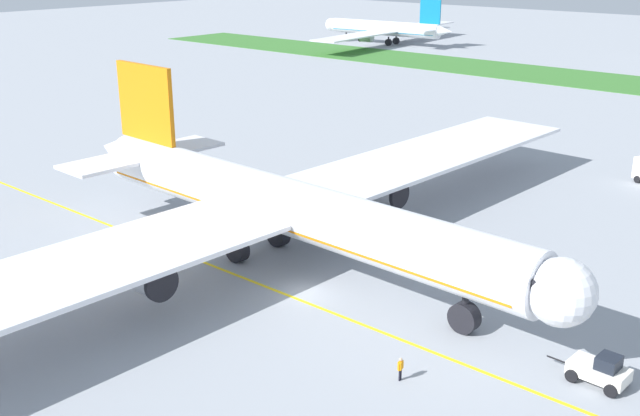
# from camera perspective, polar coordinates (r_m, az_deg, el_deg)

# --- Properties ---
(ground_plane) EXTENTS (600.00, 600.00, 0.00)m
(ground_plane) POSITION_cam_1_polar(r_m,az_deg,el_deg) (65.48, -1.01, -6.37)
(ground_plane) COLOR #9399A0
(ground_plane) RESTS_ON ground
(apron_taxi_line) EXTENTS (280.00, 0.36, 0.01)m
(apron_taxi_line) POSITION_cam_1_polar(r_m,az_deg,el_deg) (64.51, -1.88, -6.78)
(apron_taxi_line) COLOR yellow
(apron_taxi_line) RESTS_ON ground
(airliner_foreground) EXTENTS (59.46, 96.27, 16.49)m
(airliner_foreground) POSITION_cam_1_polar(r_m,az_deg,el_deg) (69.73, -3.06, 0.20)
(airliner_foreground) COLOR white
(airliner_foreground) RESTS_ON ground
(pushback_tug) EXTENTS (5.71, 2.56, 2.25)m
(pushback_tug) POSITION_cam_1_polar(r_m,az_deg,el_deg) (55.70, 20.30, -11.35)
(pushback_tug) COLOR white
(pushback_tug) RESTS_ON ground
(ground_crew_wingwalker_port) EXTENTS (0.33, 0.59, 1.71)m
(ground_crew_wingwalker_port) POSITION_cam_1_polar(r_m,az_deg,el_deg) (53.00, 6.06, -11.77)
(ground_crew_wingwalker_port) COLOR black
(ground_crew_wingwalker_port) RESTS_ON ground
(parked_airliner_far_left) EXTENTS (43.82, 70.17, 13.72)m
(parked_airliner_far_left) POSITION_cam_1_polar(r_m,az_deg,el_deg) (235.36, 5.01, 13.26)
(parked_airliner_far_left) COLOR white
(parked_airliner_far_left) RESTS_ON ground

